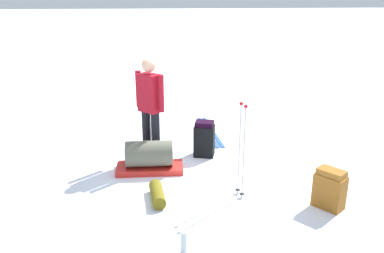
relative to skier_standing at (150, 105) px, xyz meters
name	(u,v)px	position (x,y,z in m)	size (l,w,h in m)	color
ground_plane	(192,168)	(0.34, 0.64, -0.95)	(80.00, 80.00, 0.00)	white
skier_standing	(150,105)	(0.00, 0.00, 0.00)	(0.41, 0.45, 1.70)	black
ski_pair_near	(210,131)	(-1.29, 1.10, -0.94)	(1.72, 0.36, 0.05)	#2E5CA3
backpack_large_dark	(330,189)	(1.65, 2.34, -0.69)	(0.44, 0.42, 0.54)	#8F551B
backpack_bright	(204,139)	(-0.15, 0.88, -0.66)	(0.33, 0.38, 0.61)	black
ski_poles_planted_near	(242,146)	(1.28, 1.24, -0.22)	(0.19, 0.11, 1.33)	#B3B1B8
gear_sled	(149,158)	(0.40, -0.02, -0.73)	(0.46, 1.03, 0.49)	red
sleeping_mat_rolled	(157,194)	(1.32, 0.11, -0.86)	(0.18, 0.18, 0.55)	brown
thermos_bottle	(184,242)	(2.49, 0.41, -0.82)	(0.07, 0.07, 0.26)	#AAB8BD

